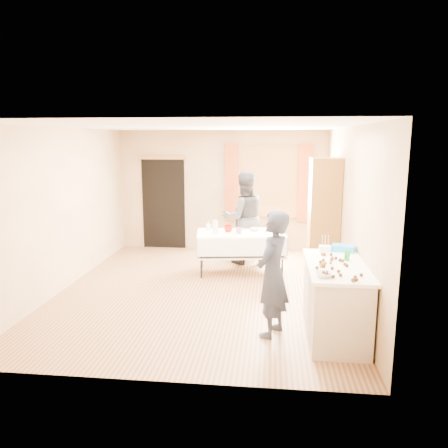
# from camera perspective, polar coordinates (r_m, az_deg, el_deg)

# --- Properties ---
(floor) EXTENTS (4.50, 5.50, 0.02)m
(floor) POSITION_cam_1_polar(r_m,az_deg,el_deg) (7.19, -2.81, -8.66)
(floor) COLOR #9E7047
(floor) RESTS_ON ground
(ceiling) EXTENTS (4.50, 5.50, 0.02)m
(ceiling) POSITION_cam_1_polar(r_m,az_deg,el_deg) (6.77, -3.02, 12.70)
(ceiling) COLOR white
(ceiling) RESTS_ON floor
(wall_back) EXTENTS (4.50, 0.02, 2.60)m
(wall_back) POSITION_cam_1_polar(r_m,az_deg,el_deg) (9.57, -0.30, 4.36)
(wall_back) COLOR tan
(wall_back) RESTS_ON floor
(wall_front) EXTENTS (4.50, 0.02, 2.60)m
(wall_front) POSITION_cam_1_polar(r_m,az_deg,el_deg) (4.22, -8.84, -4.36)
(wall_front) COLOR tan
(wall_front) RESTS_ON floor
(wall_left) EXTENTS (0.02, 5.50, 2.60)m
(wall_left) POSITION_cam_1_polar(r_m,az_deg,el_deg) (7.55, -20.10, 1.89)
(wall_left) COLOR tan
(wall_left) RESTS_ON floor
(wall_right) EXTENTS (0.02, 5.50, 2.60)m
(wall_right) POSITION_cam_1_polar(r_m,az_deg,el_deg) (6.88, 16.03, 1.30)
(wall_right) COLOR tan
(wall_right) RESTS_ON floor
(window_frame) EXTENTS (1.32, 0.06, 1.52)m
(window_frame) POSITION_cam_1_polar(r_m,az_deg,el_deg) (9.45, 5.73, 5.43)
(window_frame) COLOR olive
(window_frame) RESTS_ON wall_back
(window_pane) EXTENTS (1.20, 0.02, 1.40)m
(window_pane) POSITION_cam_1_polar(r_m,az_deg,el_deg) (9.43, 5.73, 5.43)
(window_pane) COLOR white
(window_pane) RESTS_ON wall_back
(curtain_left) EXTENTS (0.28, 0.06, 1.65)m
(curtain_left) POSITION_cam_1_polar(r_m,az_deg,el_deg) (9.44, 0.97, 5.48)
(curtain_left) COLOR #A04822
(curtain_left) RESTS_ON wall_back
(curtain_right) EXTENTS (0.28, 0.06, 1.65)m
(curtain_right) POSITION_cam_1_polar(r_m,az_deg,el_deg) (9.43, 10.50, 5.29)
(curtain_right) COLOR #A04822
(curtain_right) RESTS_ON wall_back
(doorway) EXTENTS (0.95, 0.04, 2.00)m
(doorway) POSITION_cam_1_polar(r_m,az_deg,el_deg) (9.81, -7.89, 2.65)
(doorway) COLOR black
(doorway) RESTS_ON floor
(door_lintel) EXTENTS (1.05, 0.06, 0.08)m
(door_lintel) POSITION_cam_1_polar(r_m,az_deg,el_deg) (9.69, -8.09, 8.60)
(door_lintel) COLOR olive
(door_lintel) RESTS_ON wall_back
(cabinet) EXTENTS (0.50, 0.60, 2.10)m
(cabinet) POSITION_cam_1_polar(r_m,az_deg,el_deg) (7.73, 12.89, 0.61)
(cabinet) COLOR brown
(cabinet) RESTS_ON floor
(counter) EXTENTS (0.71, 1.50, 0.91)m
(counter) POSITION_cam_1_polar(r_m,az_deg,el_deg) (5.66, 14.27, -9.57)
(counter) COLOR beige
(counter) RESTS_ON floor
(party_table) EXTENTS (1.69, 1.03, 0.75)m
(party_table) POSITION_cam_1_polar(r_m,az_deg,el_deg) (7.99, 2.19, -3.23)
(party_table) COLOR black
(party_table) RESTS_ON floor
(chair) EXTENTS (0.45, 0.45, 1.02)m
(chair) POSITION_cam_1_polar(r_m,az_deg,el_deg) (9.02, 2.83, -2.49)
(chair) COLOR black
(chair) RESTS_ON floor
(girl) EXTENTS (0.84, 0.79, 1.57)m
(girl) POSITION_cam_1_polar(r_m,az_deg,el_deg) (5.41, 6.37, -6.54)
(girl) COLOR #22283E
(girl) RESTS_ON floor
(woman) EXTENTS (1.28, 1.20, 1.80)m
(woman) POSITION_cam_1_polar(r_m,az_deg,el_deg) (8.53, 2.62, 0.81)
(woman) COLOR black
(woman) RESTS_ON floor
(soda_can) EXTENTS (0.07, 0.07, 0.12)m
(soda_can) POSITION_cam_1_polar(r_m,az_deg,el_deg) (5.71, 15.77, -4.01)
(soda_can) COLOR #149129
(soda_can) RESTS_ON counter
(mixing_bowl) EXTENTS (0.31, 0.31, 0.05)m
(mixing_bowl) POSITION_cam_1_polar(r_m,az_deg,el_deg) (5.00, 12.95, -6.44)
(mixing_bowl) COLOR white
(mixing_bowl) RESTS_ON counter
(foam_block) EXTENTS (0.15, 0.10, 0.08)m
(foam_block) POSITION_cam_1_polar(r_m,az_deg,el_deg) (6.09, 13.04, -3.14)
(foam_block) COLOR white
(foam_block) RESTS_ON counter
(blue_basket) EXTENTS (0.34, 0.27, 0.08)m
(blue_basket) POSITION_cam_1_polar(r_m,az_deg,el_deg) (6.18, 15.31, -3.05)
(blue_basket) COLOR #1992EB
(blue_basket) RESTS_ON counter
(pitcher) EXTENTS (0.12, 0.12, 0.22)m
(pitcher) POSITION_cam_1_polar(r_m,az_deg,el_deg) (7.79, -1.15, -0.46)
(pitcher) COLOR silver
(pitcher) RESTS_ON party_table
(cup_red) EXTENTS (0.25, 0.25, 0.12)m
(cup_red) POSITION_cam_1_polar(r_m,az_deg,el_deg) (7.94, 0.56, -0.61)
(cup_red) COLOR #AE0C03
(cup_red) RESTS_ON party_table
(cup_rainbow) EXTENTS (0.23, 0.23, 0.12)m
(cup_rainbow) POSITION_cam_1_polar(r_m,az_deg,el_deg) (7.77, 1.95, -0.88)
(cup_rainbow) COLOR red
(cup_rainbow) RESTS_ON party_table
(small_bowl) EXTENTS (0.31, 0.31, 0.06)m
(small_bowl) POSITION_cam_1_polar(r_m,az_deg,el_deg) (8.06, 4.08, -0.70)
(small_bowl) COLOR white
(small_bowl) RESTS_ON party_table
(pastry_tray) EXTENTS (0.32, 0.25, 0.02)m
(pastry_tray) POSITION_cam_1_polar(r_m,az_deg,el_deg) (7.86, 6.03, -1.16)
(pastry_tray) COLOR white
(pastry_tray) RESTS_ON party_table
(bottle) EXTENTS (0.13, 0.14, 0.17)m
(bottle) POSITION_cam_1_polar(r_m,az_deg,el_deg) (8.08, -2.07, -0.22)
(bottle) COLOR white
(bottle) RESTS_ON party_table
(cake_balls) EXTENTS (0.52, 1.16, 0.04)m
(cake_balls) POSITION_cam_1_polar(r_m,az_deg,el_deg) (5.36, 14.19, -5.34)
(cake_balls) COLOR #3F2314
(cake_balls) RESTS_ON counter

